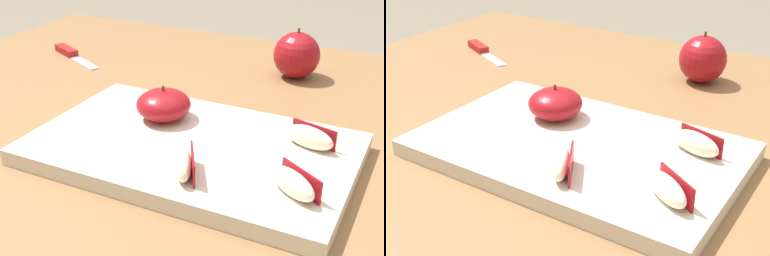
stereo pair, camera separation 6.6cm
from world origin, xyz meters
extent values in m
cube|color=brown|center=(0.00, 0.00, 0.74)|extent=(1.37, 1.00, 0.03)
cube|color=brown|center=(-0.63, 0.44, 0.36)|extent=(0.06, 0.06, 0.73)
cube|color=beige|center=(-0.05, -0.06, 0.77)|extent=(0.42, 0.26, 0.02)
ellipsoid|color=maroon|center=(-0.12, -0.02, 0.80)|extent=(0.08, 0.08, 0.04)
cylinder|color=#4C3319|center=(-0.12, -0.02, 0.82)|extent=(0.00, 0.00, 0.01)
ellipsoid|color=#F4EACC|center=(0.10, -0.13, 0.79)|extent=(0.07, 0.05, 0.03)
cube|color=maroon|center=(0.11, -0.12, 0.79)|extent=(0.05, 0.04, 0.03)
ellipsoid|color=#F4EACC|center=(0.09, -0.01, 0.79)|extent=(0.07, 0.04, 0.03)
cube|color=maroon|center=(0.09, 0.00, 0.79)|extent=(0.06, 0.02, 0.03)
ellipsoid|color=#F4EACC|center=(-0.02, -0.14, 0.79)|extent=(0.05, 0.07, 0.03)
cube|color=maroon|center=(-0.01, -0.14, 0.79)|extent=(0.03, 0.06, 0.03)
cube|color=silver|center=(-0.41, 0.18, 0.76)|extent=(0.09, 0.06, 0.00)
cube|color=maroon|center=(-0.48, 0.21, 0.76)|extent=(0.07, 0.05, 0.01)
sphere|color=maroon|center=(-0.02, 0.29, 0.80)|extent=(0.08, 0.08, 0.08)
cylinder|color=#4C3319|center=(-0.02, 0.29, 0.84)|extent=(0.00, 0.00, 0.01)
camera|label=1|loc=(0.22, -0.60, 1.09)|focal=48.40mm
camera|label=2|loc=(0.28, -0.57, 1.09)|focal=48.40mm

